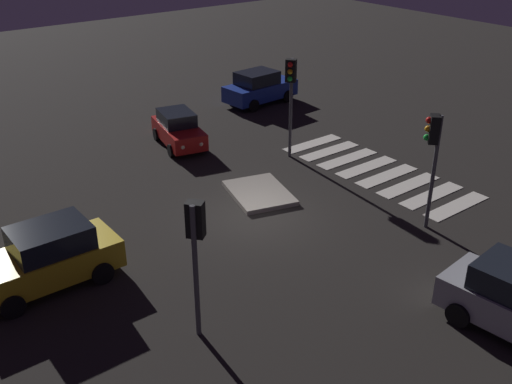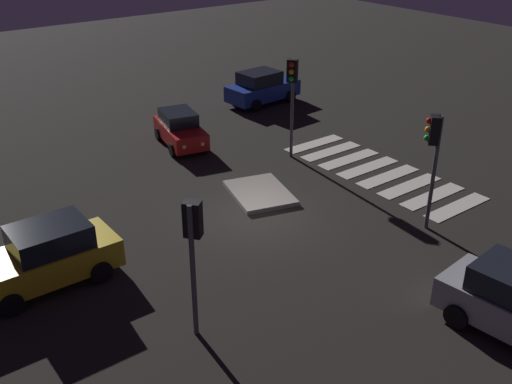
{
  "view_description": "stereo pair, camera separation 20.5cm",
  "coord_description": "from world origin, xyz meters",
  "px_view_note": "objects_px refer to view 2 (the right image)",
  "views": [
    {
      "loc": [
        -15.14,
        11.69,
        10.5
      ],
      "look_at": [
        0.0,
        0.0,
        1.0
      ],
      "focal_mm": 41.75,
      "sensor_mm": 36.0,
      "label": 1
    },
    {
      "loc": [
        -15.27,
        11.53,
        10.5
      ],
      "look_at": [
        0.0,
        0.0,
        1.0
      ],
      "focal_mm": 41.75,
      "sensor_mm": 36.0,
      "label": 2
    }
  ],
  "objects_px": {
    "car_red": "(180,129)",
    "traffic_light_east": "(292,84)",
    "traffic_island": "(260,193)",
    "traffic_light_west": "(193,236)",
    "traffic_light_south": "(433,145)",
    "car_yellow": "(46,256)",
    "car_blue": "(262,88)"
  },
  "relations": [
    {
      "from": "car_blue",
      "to": "traffic_light_west",
      "type": "distance_m",
      "value": 19.95
    },
    {
      "from": "car_yellow",
      "to": "car_red",
      "type": "xyz_separation_m",
      "value": [
        7.35,
        -8.92,
        -0.14
      ]
    },
    {
      "from": "traffic_light_south",
      "to": "car_yellow",
      "type": "bearing_deg",
      "value": 23.25
    },
    {
      "from": "traffic_light_west",
      "to": "traffic_light_south",
      "type": "bearing_deg",
      "value": -39.39
    },
    {
      "from": "traffic_island",
      "to": "car_yellow",
      "type": "height_order",
      "value": "car_yellow"
    },
    {
      "from": "traffic_light_west",
      "to": "traffic_light_south",
      "type": "distance_m",
      "value": 9.3
    },
    {
      "from": "car_yellow",
      "to": "traffic_light_east",
      "type": "distance_m",
      "value": 12.65
    },
    {
      "from": "car_yellow",
      "to": "traffic_light_east",
      "type": "xyz_separation_m",
      "value": [
        3.03,
        -12.04,
        2.44
      ]
    },
    {
      "from": "car_blue",
      "to": "traffic_light_east",
      "type": "bearing_deg",
      "value": -122.44
    },
    {
      "from": "car_blue",
      "to": "traffic_light_east",
      "type": "height_order",
      "value": "traffic_light_east"
    },
    {
      "from": "car_red",
      "to": "traffic_light_south",
      "type": "xyz_separation_m",
      "value": [
        -11.97,
        -2.79,
        2.36
      ]
    },
    {
      "from": "traffic_light_east",
      "to": "car_blue",
      "type": "bearing_deg",
      "value": -155.75
    },
    {
      "from": "car_red",
      "to": "traffic_light_south",
      "type": "bearing_deg",
      "value": 25.36
    },
    {
      "from": "car_red",
      "to": "traffic_light_east",
      "type": "distance_m",
      "value": 5.93
    },
    {
      "from": "car_red",
      "to": "car_yellow",
      "type": "bearing_deg",
      "value": -38.27
    },
    {
      "from": "traffic_island",
      "to": "car_red",
      "type": "relative_size",
      "value": 0.85
    },
    {
      "from": "traffic_light_west",
      "to": "car_blue",
      "type": "bearing_deg",
      "value": 8.32
    },
    {
      "from": "traffic_island",
      "to": "traffic_light_east",
      "type": "distance_m",
      "value": 5.18
    },
    {
      "from": "car_red",
      "to": "traffic_light_west",
      "type": "height_order",
      "value": "traffic_light_west"
    },
    {
      "from": "car_red",
      "to": "traffic_light_west",
      "type": "bearing_deg",
      "value": -16.39
    },
    {
      "from": "traffic_island",
      "to": "car_yellow",
      "type": "distance_m",
      "value": 8.75
    },
    {
      "from": "car_red",
      "to": "car_blue",
      "type": "bearing_deg",
      "value": 123.52
    },
    {
      "from": "car_red",
      "to": "traffic_light_east",
      "type": "bearing_deg",
      "value": 48.08
    },
    {
      "from": "car_blue",
      "to": "traffic_light_south",
      "type": "bearing_deg",
      "value": -109.75
    },
    {
      "from": "traffic_island",
      "to": "car_red",
      "type": "height_order",
      "value": "car_red"
    },
    {
      "from": "traffic_island",
      "to": "traffic_light_east",
      "type": "bearing_deg",
      "value": -57.44
    },
    {
      "from": "car_red",
      "to": "traffic_light_east",
      "type": "height_order",
      "value": "traffic_light_east"
    },
    {
      "from": "car_yellow",
      "to": "traffic_light_west",
      "type": "distance_m",
      "value": 5.54
    },
    {
      "from": "car_yellow",
      "to": "car_red",
      "type": "relative_size",
      "value": 1.13
    },
    {
      "from": "car_blue",
      "to": "car_yellow",
      "type": "relative_size",
      "value": 1.0
    },
    {
      "from": "traffic_island",
      "to": "traffic_light_south",
      "type": "relative_size",
      "value": 0.8
    },
    {
      "from": "car_red",
      "to": "traffic_light_west",
      "type": "distance_m",
      "value": 13.75
    }
  ]
}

